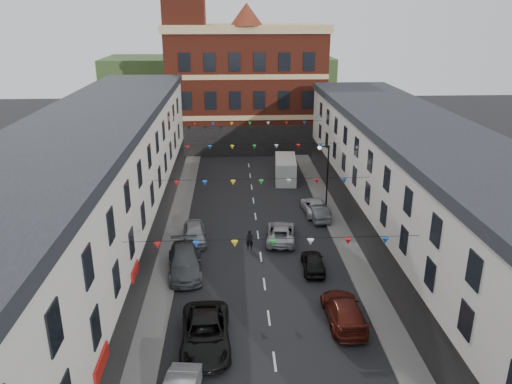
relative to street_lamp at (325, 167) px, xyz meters
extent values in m
plane|color=black|center=(-6.55, -14.00, -3.90)|extent=(160.00, 160.00, 0.00)
cube|color=#605E5B|center=(-13.45, -12.00, -3.83)|extent=(1.80, 64.00, 0.15)
cube|color=#605E5B|center=(0.35, -12.00, -3.83)|extent=(1.80, 64.00, 0.15)
cube|color=silver|center=(-18.35, -13.00, 1.10)|extent=(8.00, 56.00, 10.00)
cube|color=black|center=(-18.35, -13.00, 6.45)|extent=(8.40, 56.00, 0.70)
cube|color=black|center=(-14.30, -13.00, -2.30)|extent=(0.12, 56.00, 3.20)
cube|color=silver|center=(5.25, -13.00, 0.60)|extent=(8.00, 56.00, 9.00)
cube|color=black|center=(5.25, -13.00, 5.45)|extent=(8.40, 56.00, 0.70)
cube|color=black|center=(1.20, -13.00, -2.30)|extent=(0.12, 56.00, 3.20)
cube|color=maroon|center=(-6.55, 24.00, 3.60)|extent=(20.00, 12.00, 15.00)
cube|color=tan|center=(-6.55, 24.00, 11.60)|extent=(20.60, 12.60, 1.00)
cone|color=maroon|center=(-6.55, 19.00, 13.30)|extent=(4.00, 4.00, 2.60)
cube|color=maroon|center=(-14.05, 21.00, 8.10)|extent=(5.00, 5.00, 24.00)
cube|color=#314D24|center=(-10.55, 48.00, 1.10)|extent=(40.00, 14.00, 10.00)
cylinder|color=black|center=(0.25, 0.00, -0.90)|extent=(0.14, 0.14, 6.00)
cylinder|color=black|center=(-0.15, 0.00, 2.00)|extent=(0.90, 0.10, 0.10)
sphere|color=beige|center=(-0.60, 0.00, 1.90)|extent=(0.36, 0.36, 0.36)
imported|color=black|center=(-10.23, -20.46, -3.10)|extent=(2.89, 5.90, 1.61)
imported|color=#3A3E41|center=(-12.05, -12.04, -3.08)|extent=(2.86, 5.87, 1.65)
imported|color=gray|center=(-11.71, -6.98, -3.17)|extent=(2.17, 4.48, 1.48)
imported|color=#561911|center=(-2.15, -18.61, -3.16)|extent=(2.13, 5.16, 1.49)
imported|color=black|center=(-2.95, -12.22, -3.26)|extent=(1.69, 3.84, 1.29)
imported|color=#56595F|center=(-1.05, -2.93, -3.25)|extent=(1.74, 4.09, 1.31)
imported|color=silver|center=(-1.05, -1.37, -3.26)|extent=(2.33, 4.71, 1.29)
imported|color=#ADAEB4|center=(-4.75, -7.15, -3.23)|extent=(2.79, 5.09, 1.35)
cube|color=silver|center=(-2.75, 8.23, -2.66)|extent=(2.61, 5.80, 2.50)
imported|color=black|center=(-7.33, -8.70, -3.10)|extent=(0.63, 0.46, 1.61)
camera|label=1|loc=(-8.65, -43.65, 13.44)|focal=35.00mm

